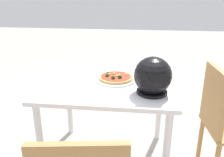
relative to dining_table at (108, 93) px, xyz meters
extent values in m
cube|color=white|center=(0.00, 0.00, 0.08)|extent=(1.00, 0.85, 0.03)
cylinder|color=white|center=(-0.44, -0.37, -0.28)|extent=(0.05, 0.05, 0.69)
cylinder|color=white|center=(0.44, -0.37, -0.28)|extent=(0.05, 0.05, 0.69)
cylinder|color=white|center=(-0.44, 0.37, -0.28)|extent=(0.05, 0.05, 0.69)
cylinder|color=white|center=(0.44, 0.37, -0.28)|extent=(0.05, 0.05, 0.69)
cylinder|color=white|center=(-0.06, -0.05, 0.10)|extent=(0.33, 0.33, 0.01)
cylinder|color=tan|center=(-0.06, -0.05, 0.11)|extent=(0.27, 0.27, 0.02)
cylinder|color=red|center=(-0.06, -0.05, 0.12)|extent=(0.24, 0.24, 0.00)
sphere|color=#234C1E|center=(0.01, -0.03, 0.13)|extent=(0.03, 0.03, 0.03)
sphere|color=#234C1E|center=(-0.09, -0.01, 0.13)|extent=(0.03, 0.03, 0.03)
sphere|color=#234C1E|center=(-0.04, 0.01, 0.13)|extent=(0.03, 0.03, 0.03)
sphere|color=#234C1E|center=(0.01, -0.10, 0.13)|extent=(0.02, 0.02, 0.02)
cylinder|color=#E0D172|center=(0.00, -0.05, 0.13)|extent=(0.03, 0.03, 0.02)
cylinder|color=#E0D172|center=(-0.06, -0.04, 0.13)|extent=(0.02, 0.02, 0.01)
cylinder|color=#E0D172|center=(-0.08, -0.05, 0.13)|extent=(0.02, 0.02, 0.01)
cylinder|color=#E0D172|center=(-0.14, -0.08, 0.13)|extent=(0.02, 0.02, 0.01)
cylinder|color=#E0D172|center=(-0.04, -0.08, 0.13)|extent=(0.02, 0.02, 0.01)
sphere|color=black|center=(-0.33, 0.18, 0.22)|extent=(0.26, 0.26, 0.26)
cylinder|color=black|center=(-0.33, 0.18, 0.10)|extent=(0.21, 0.21, 0.02)
cube|color=black|center=(-0.33, 0.29, 0.23)|extent=(0.16, 0.02, 0.09)
cube|color=#B7844C|center=(-0.77, 0.13, 0.04)|extent=(0.07, 0.38, 0.45)
cylinder|color=#B7844C|center=(-0.77, -0.04, -0.42)|extent=(0.04, 0.04, 0.43)
camera|label=1|loc=(-0.24, 1.76, 0.78)|focal=39.25mm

